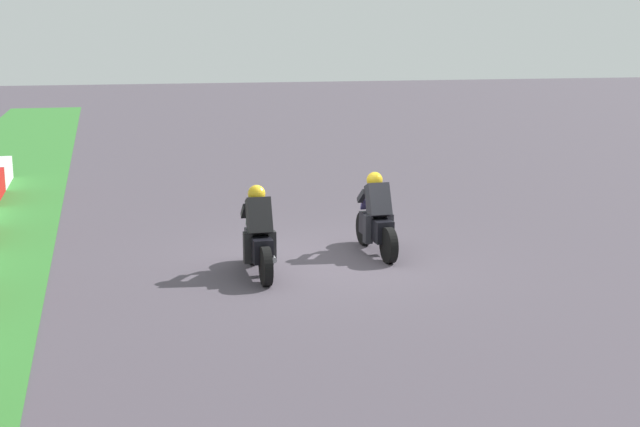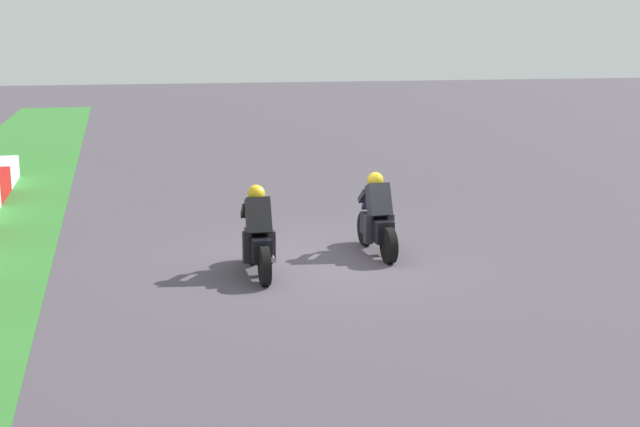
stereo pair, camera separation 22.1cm
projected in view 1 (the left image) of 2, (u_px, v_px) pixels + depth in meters
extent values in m
plane|color=#49424C|center=(322.00, 261.00, 15.15)|extent=(120.00, 120.00, 0.00)
cylinder|color=black|center=(364.00, 228.00, 16.28)|extent=(0.64, 0.15, 0.64)
cylinder|color=black|center=(389.00, 245.00, 14.95)|extent=(0.64, 0.15, 0.64)
cube|color=black|center=(376.00, 227.00, 15.58)|extent=(1.10, 0.33, 0.40)
ellipsoid|color=black|center=(375.00, 210.00, 15.61)|extent=(0.48, 0.30, 0.24)
cube|color=red|center=(385.00, 232.00, 15.09)|extent=(0.06, 0.16, 0.08)
cylinder|color=#A5A5AD|center=(391.00, 238.00, 15.31)|extent=(0.42, 0.10, 0.10)
cube|color=#28282E|center=(378.00, 200.00, 15.38)|extent=(0.49, 0.40, 0.66)
sphere|color=gold|center=(375.00, 180.00, 15.51)|extent=(0.30, 0.30, 0.30)
cube|color=#564C8C|center=(368.00, 204.00, 15.98)|extent=(0.16, 0.26, 0.23)
cube|color=#28282E|center=(368.00, 229.00, 15.41)|extent=(0.18, 0.14, 0.52)
cube|color=#28282E|center=(389.00, 228.00, 15.52)|extent=(0.18, 0.14, 0.52)
cube|color=#28282E|center=(362.00, 196.00, 15.69)|extent=(0.39, 0.10, 0.31)
cube|color=#28282E|center=(381.00, 195.00, 15.78)|extent=(0.39, 0.10, 0.31)
cylinder|color=black|center=(252.00, 246.00, 14.91)|extent=(0.64, 0.15, 0.64)
cylinder|color=black|center=(266.00, 266.00, 13.58)|extent=(0.64, 0.15, 0.64)
cube|color=black|center=(259.00, 245.00, 14.21)|extent=(1.11, 0.34, 0.40)
ellipsoid|color=black|center=(257.00, 227.00, 14.24)|extent=(0.49, 0.31, 0.24)
cube|color=red|center=(264.00, 251.00, 13.72)|extent=(0.06, 0.16, 0.08)
cylinder|color=#A5A5AD|center=(272.00, 257.00, 13.94)|extent=(0.42, 0.11, 0.10)
cube|color=black|center=(259.00, 216.00, 14.01)|extent=(0.49, 0.41, 0.66)
sphere|color=gold|center=(257.00, 194.00, 14.15)|extent=(0.31, 0.31, 0.30)
cube|color=#4C7656|center=(253.00, 219.00, 14.62)|extent=(0.16, 0.26, 0.23)
cube|color=black|center=(248.00, 248.00, 14.05)|extent=(0.18, 0.14, 0.52)
cube|color=black|center=(271.00, 246.00, 14.14)|extent=(0.18, 0.14, 0.52)
cube|color=black|center=(245.00, 211.00, 14.32)|extent=(0.39, 0.11, 0.31)
cube|color=black|center=(266.00, 210.00, 14.41)|extent=(0.39, 0.11, 0.31)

